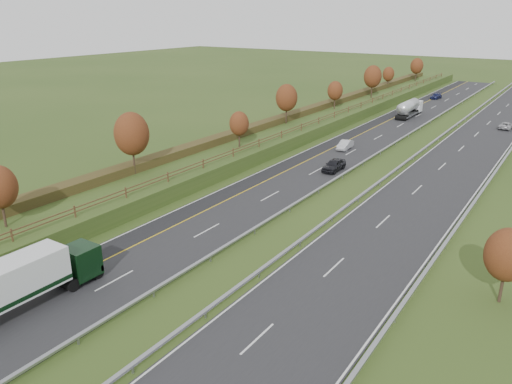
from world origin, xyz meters
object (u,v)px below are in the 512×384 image
Objects in this scene: car_dark_near at (334,165)px; car_small_far at (436,96)px; car_oncoming at (506,126)px; car_silver_mid at (345,145)px; road_tanker at (410,108)px.

car_dark_near is 1.05× the size of car_small_far.
car_small_far is at bearing -52.29° from car_oncoming.
car_dark_near reaches higher than car_silver_mid.
car_small_far is (-1.30, 59.40, -0.06)m from car_silver_mid.
car_oncoming is at bearing -50.20° from car_small_far.
road_tanker is 26.96m from car_small_far.
car_silver_mid reaches higher than car_oncoming.
road_tanker reaches higher than car_silver_mid.
car_oncoming is (15.75, 42.27, -0.18)m from car_dark_near.
car_silver_mid is at bearing 60.07° from car_oncoming.
road_tanker reaches higher than car_oncoming.
car_dark_near is at bearing -81.85° from car_small_far.
car_small_far is 0.99× the size of car_oncoming.
car_silver_mid is (-3.49, 11.65, -0.10)m from car_dark_near.
car_silver_mid reaches higher than car_small_far.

